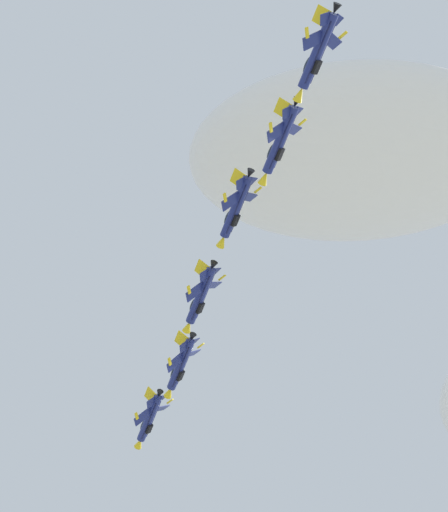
{
  "coord_description": "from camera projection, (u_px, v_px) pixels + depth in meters",
  "views": [
    {
      "loc": [
        3.54,
        1.92,
        1.43
      ],
      "look_at": [
        -0.04,
        75.6,
        124.91
      ],
      "focal_mm": 56.9,
      "sensor_mm": 36.0,
      "label": 1
    }
  ],
  "objects": [
    {
      "name": "fighter_jet_left_wing",
      "position": [
        180.0,
        365.0,
        153.98
      ],
      "size": [
        8.51,
        15.27,
        7.98
      ],
      "rotation": [
        0.0,
        -0.9,
        0.39
      ],
      "color": "navy"
    },
    {
      "name": "fighter_jet_trail_slot",
      "position": [
        317.0,
        53.0,
        123.06
      ],
      "size": [
        8.88,
        15.27,
        7.25
      ],
      "rotation": [
        0.0,
        -0.79,
        0.39
      ],
      "color": "navy"
    },
    {
      "name": "fighter_jet_left_outer",
      "position": [
        235.0,
        209.0,
        140.64
      ],
      "size": [
        8.68,
        15.27,
        7.68
      ],
      "rotation": [
        0.0,
        -0.85,
        0.39
      ],
      "color": "navy"
    },
    {
      "name": "fighter_jet_right_wing",
      "position": [
        200.0,
        297.0,
        146.26
      ],
      "size": [
        8.63,
        15.27,
        7.75
      ],
      "rotation": [
        0.0,
        -0.87,
        0.39
      ],
      "color": "navy"
    },
    {
      "name": "fighter_jet_lead",
      "position": [
        149.0,
        419.0,
        164.22
      ],
      "size": [
        8.81,
        15.27,
        7.41
      ],
      "rotation": [
        0.0,
        -0.81,
        0.39
      ],
      "color": "navy"
    },
    {
      "name": "cloud_near_formation",
      "position": [
        357.0,
        154.0,
        213.26
      ],
      "size": [
        88.75,
        49.7,
        33.13
      ],
      "primitive_type": "ellipsoid",
      "color": "white"
    },
    {
      "name": "fighter_jet_right_outer",
      "position": [
        280.0,
        141.0,
        131.72
      ],
      "size": [
        8.58,
        15.27,
        7.85
      ],
      "rotation": [
        0.0,
        -0.88,
        0.39
      ],
      "color": "navy"
    }
  ]
}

